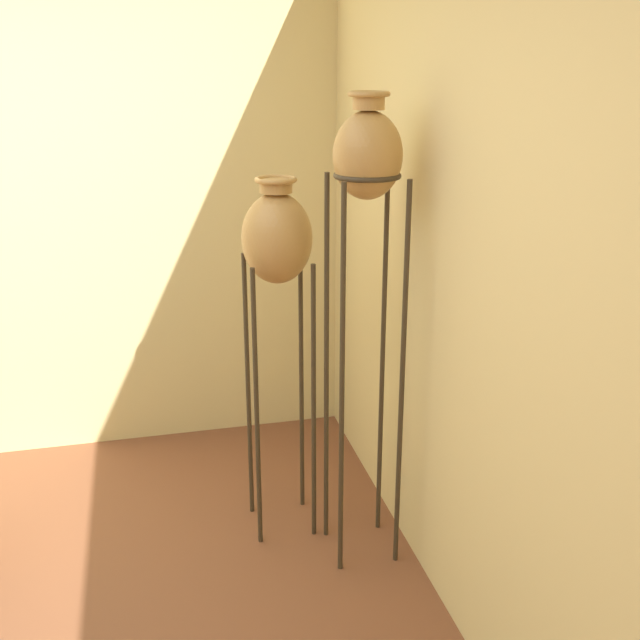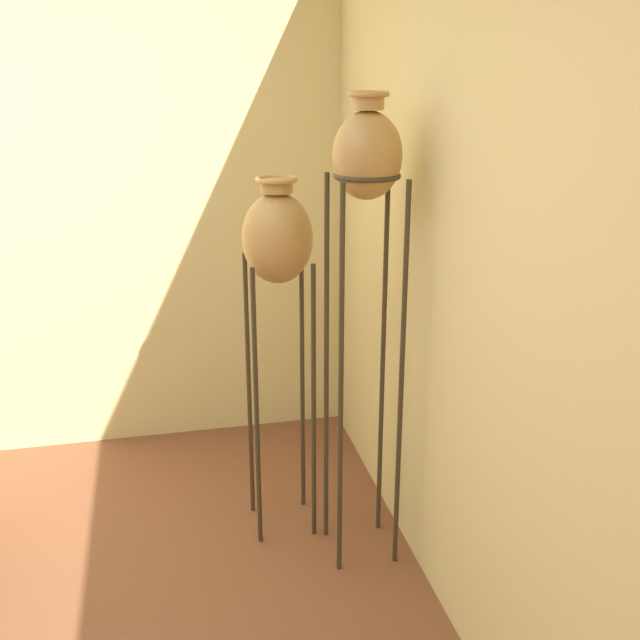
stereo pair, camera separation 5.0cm
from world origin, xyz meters
name	(u,v)px [view 1 (the left image)]	position (x,y,z in m)	size (l,w,h in m)	color
wall_right	(505,283)	(1.92, 0.00, 1.35)	(0.06, 7.77, 2.70)	beige
vase_stand_tall	(367,178)	(1.67, 0.65, 1.58)	(0.26, 0.26, 1.88)	#382D1E
vase_stand_medium	(277,247)	(1.38, 0.90, 1.28)	(0.28, 0.28, 1.56)	#382D1E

